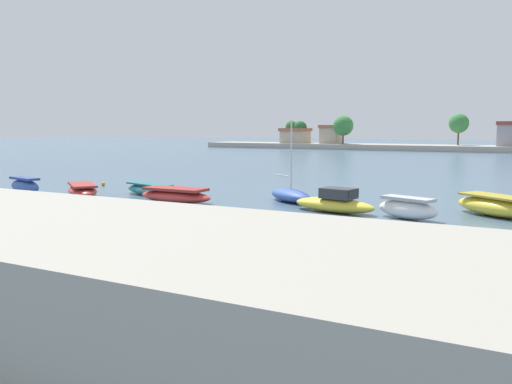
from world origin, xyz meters
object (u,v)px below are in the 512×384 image
object	(u,v)px
moored_boat_2	(150,190)
moored_boat_6	(408,209)
moored_boat_7	(496,206)
mooring_buoy_1	(103,184)
moored_boat_3	(175,195)
mooring_buoy_2	(16,200)
moored_boat_0	(25,186)
mooring_buoy_0	(73,184)
moored_boat_4	(290,195)
moored_boat_5	(335,203)
moored_boat_1	(82,190)

from	to	relation	value
moored_boat_2	moored_boat_6	distance (m)	18.33
moored_boat_7	mooring_buoy_1	bearing A→B (deg)	-146.51
moored_boat_3	mooring_buoy_2	distance (m)	10.29
moored_boat_6	moored_boat_7	distance (m)	5.15
moored_boat_0	moored_boat_3	bearing A→B (deg)	19.01
moored_boat_7	mooring_buoy_2	distance (m)	29.01
moored_boat_6	mooring_buoy_0	size ratio (longest dim) A/B	12.81
mooring_buoy_2	moored_boat_3	bearing A→B (deg)	27.49
moored_boat_4	moored_boat_6	distance (m)	8.69
mooring_buoy_0	mooring_buoy_2	bearing A→B (deg)	-64.06
mooring_buoy_2	moored_boat_5	bearing A→B (deg)	16.65
mooring_buoy_2	mooring_buoy_0	bearing A→B (deg)	115.94
moored_boat_3	mooring_buoy_1	world-z (taller)	moored_boat_3
moored_boat_3	mooring_buoy_0	bearing A→B (deg)	163.49
moored_boat_3	mooring_buoy_2	world-z (taller)	moored_boat_3
moored_boat_0	mooring_buoy_0	world-z (taller)	moored_boat_0
moored_boat_1	moored_boat_2	world-z (taller)	moored_boat_1
moored_boat_1	moored_boat_2	size ratio (longest dim) A/B	0.95
moored_boat_6	mooring_buoy_1	xyz separation A→B (m)	(-25.63, 4.32, -0.40)
moored_boat_7	mooring_buoy_0	xyz separation A→B (m)	(-31.88, -0.04, -0.41)
moored_boat_5	moored_boat_6	bearing A→B (deg)	5.98
moored_boat_2	moored_boat_5	distance (m)	14.18
moored_boat_1	moored_boat_5	bearing A→B (deg)	41.64
moored_boat_6	mooring_buoy_1	size ratio (longest dim) A/B	11.50
moored_boat_1	moored_boat_4	xyz separation A→B (m)	(14.06, 4.28, 0.02)
mooring_buoy_1	mooring_buoy_2	xyz separation A→B (m)	(2.02, -9.83, -0.03)
moored_boat_7	mooring_buoy_1	distance (m)	29.73
moored_boat_3	moored_boat_6	distance (m)	14.52
moored_boat_7	moored_boat_2	bearing A→B (deg)	-139.53
moored_boat_3	mooring_buoy_0	xyz separation A→B (m)	(-13.32, 3.88, -0.31)
moored_boat_4	mooring_buoy_1	world-z (taller)	moored_boat_4
moored_boat_5	mooring_buoy_1	world-z (taller)	moored_boat_5
moored_boat_4	moored_boat_7	distance (m)	12.20
moored_boat_0	moored_boat_1	xyz separation A→B (m)	(4.80, 0.92, -0.15)
mooring_buoy_0	mooring_buoy_2	xyz separation A→B (m)	(4.20, -8.63, -0.02)
moored_boat_2	moored_boat_6	size ratio (longest dim) A/B	1.45
moored_boat_1	moored_boat_2	xyz separation A→B (m)	(3.92, 2.53, -0.01)
moored_boat_3	moored_boat_4	size ratio (longest dim) A/B	1.00
moored_boat_5	moored_boat_7	size ratio (longest dim) A/B	1.02
mooring_buoy_1	mooring_buoy_2	world-z (taller)	mooring_buoy_1
moored_boat_0	moored_boat_4	distance (m)	19.57
moored_boat_0	moored_boat_4	size ratio (longest dim) A/B	0.72
moored_boat_4	mooring_buoy_0	bearing A→B (deg)	-143.98
moored_boat_3	mooring_buoy_0	size ratio (longest dim) A/B	18.63
moored_boat_4	mooring_buoy_1	bearing A→B (deg)	-147.93
moored_boat_2	moored_boat_4	xyz separation A→B (m)	(10.15, 1.74, 0.03)
moored_boat_4	moored_boat_3	bearing A→B (deg)	-112.89
moored_boat_4	mooring_buoy_2	bearing A→B (deg)	-114.85
moored_boat_3	moored_boat_7	bearing A→B (deg)	11.65
moored_boat_5	moored_boat_1	bearing A→B (deg)	-164.67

